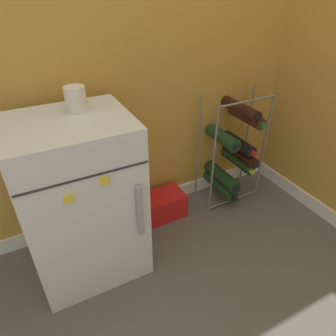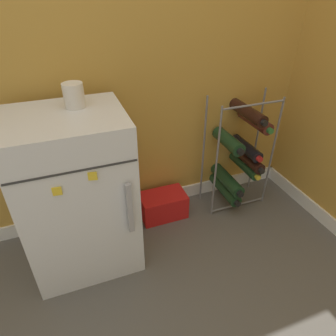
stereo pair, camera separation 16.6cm
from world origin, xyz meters
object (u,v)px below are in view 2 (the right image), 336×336
mini_fridge (79,194)px  soda_box (163,205)px  fridge_top_cup (74,95)px  wine_rack (238,155)px

mini_fridge → soda_box: bearing=17.6°
fridge_top_cup → wine_rack: bearing=3.8°
soda_box → fridge_top_cup: fridge_top_cup is taller
fridge_top_cup → mini_fridge: bearing=-130.6°
wine_rack → soda_box: bearing=177.6°
mini_fridge → wine_rack: (0.99, 0.13, -0.06)m
mini_fridge → fridge_top_cup: 0.48m
soda_box → wine_rack: bearing=-2.4°
soda_box → fridge_top_cup: 0.91m
wine_rack → soda_box: (-0.50, 0.02, -0.28)m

